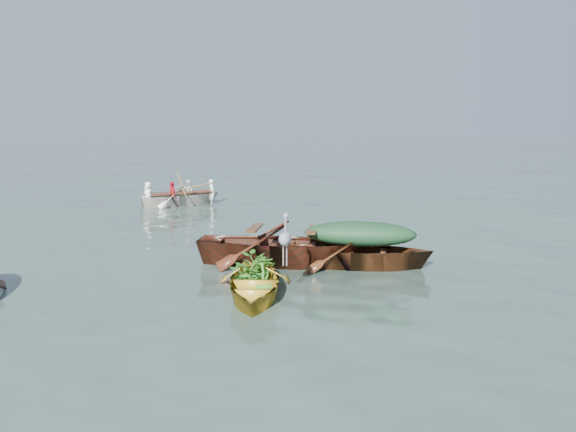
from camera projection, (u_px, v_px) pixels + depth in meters
name	position (u px, v px, depth m)	size (l,w,h in m)	color
ground	(284.00, 273.00, 11.31)	(140.00, 140.00, 0.00)	#384F44
yellow_dinghy	(254.00, 297.00, 9.82)	(1.35, 3.11, 0.84)	gold
green_tarp_boat	(359.00, 267.00, 11.73)	(1.31, 4.21, 0.97)	#572814
open_wooden_boat	(284.00, 264.00, 11.94)	(1.59, 5.10, 1.24)	#521C14
rowed_boat	(181.00, 205.00, 19.76)	(1.18, 3.92, 0.91)	white
green_tarp_cover	(360.00, 232.00, 11.60)	(0.72, 2.32, 0.52)	#183A1E
thwart_benches	(284.00, 235.00, 11.82)	(0.95, 2.55, 0.04)	#452710
heron	(285.00, 247.00, 9.72)	(0.28, 0.40, 0.92)	gray
dinghy_weeds	(256.00, 249.00, 10.24)	(0.70, 0.90, 0.60)	#25701D
rowers	(180.00, 182.00, 19.61)	(1.06, 2.74, 0.76)	silver
oars	(181.00, 192.00, 19.68)	(2.60, 0.60, 0.06)	brown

